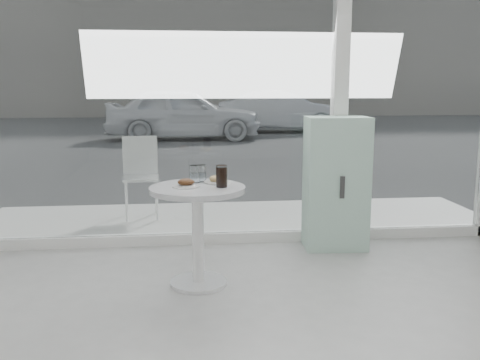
{
  "coord_description": "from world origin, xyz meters",
  "views": [
    {
      "loc": [
        -0.61,
        -2.04,
        1.52
      ],
      "look_at": [
        -0.2,
        1.7,
        0.85
      ],
      "focal_mm": 40.0,
      "sensor_mm": 36.0,
      "label": 1
    }
  ],
  "objects": [
    {
      "name": "water_tumbler_b",
      "position": [
        -0.46,
        2.12,
        0.83
      ],
      "size": [
        0.08,
        0.08,
        0.13
      ],
      "color": "white",
      "rests_on": "main_table"
    },
    {
      "name": "storefront",
      "position": [
        0.07,
        3.0,
        1.71
      ],
      "size": [
        5.0,
        0.14,
        3.0
      ],
      "color": "white",
      "rests_on": "ground"
    },
    {
      "name": "mint_cabinet",
      "position": [
        0.81,
        2.73,
        0.62
      ],
      "size": [
        0.59,
        0.42,
        1.23
      ],
      "rotation": [
        0.0,
        0.0,
        -0.06
      ],
      "color": "#9EC9B7",
      "rests_on": "ground"
    },
    {
      "name": "main_table",
      "position": [
        -0.5,
        1.9,
        0.55
      ],
      "size": [
        0.72,
        0.72,
        0.77
      ],
      "color": "white",
      "rests_on": "ground"
    },
    {
      "name": "plate_fritter",
      "position": [
        -0.58,
        1.88,
        0.8
      ],
      "size": [
        0.2,
        0.2,
        0.07
      ],
      "color": "silver",
      "rests_on": "main_table"
    },
    {
      "name": "car_white",
      "position": [
        -0.55,
        13.17,
        0.74
      ],
      "size": [
        4.35,
        1.82,
        1.47
      ],
      "primitive_type": "imported",
      "rotation": [
        0.0,
        0.0,
        1.55
      ],
      "color": "silver",
      "rests_on": "street"
    },
    {
      "name": "plate_donut",
      "position": [
        -0.34,
        2.04,
        0.79
      ],
      "size": [
        0.21,
        0.21,
        0.05
      ],
      "color": "silver",
      "rests_on": "main_table"
    },
    {
      "name": "car_silver",
      "position": [
        2.61,
        15.22,
        0.68
      ],
      "size": [
        4.19,
        1.66,
        1.35
      ],
      "primitive_type": "imported",
      "rotation": [
        0.0,
        0.0,
        1.51
      ],
      "color": "#A6A8AE",
      "rests_on": "street"
    },
    {
      "name": "street",
      "position": [
        0.0,
        16.0,
        -0.0
      ],
      "size": [
        40.0,
        24.0,
        0.0
      ],
      "primitive_type": "cube",
      "color": "#343434",
      "rests_on": "ground"
    },
    {
      "name": "patio_deck",
      "position": [
        0.0,
        3.8,
        0.03
      ],
      "size": [
        5.6,
        1.6,
        0.05
      ],
      "primitive_type": "cube",
      "color": "silver",
      "rests_on": "ground"
    },
    {
      "name": "cola_glass",
      "position": [
        -0.32,
        1.86,
        0.85
      ],
      "size": [
        0.09,
        0.09,
        0.16
      ],
      "color": "white",
      "rests_on": "main_table"
    },
    {
      "name": "water_tumbler_a",
      "position": [
        -0.51,
        2.08,
        0.83
      ],
      "size": [
        0.08,
        0.08,
        0.13
      ],
      "color": "white",
      "rests_on": "main_table"
    },
    {
      "name": "patio_chair",
      "position": [
        -1.08,
        3.98,
        0.56
      ],
      "size": [
        0.42,
        0.42,
        0.9
      ],
      "rotation": [
        0.0,
        0.0,
        0.08
      ],
      "color": "white",
      "rests_on": "patio_deck"
    },
    {
      "name": "far_building",
      "position": [
        0.0,
        25.0,
        4.0
      ],
      "size": [
        40.0,
        2.0,
        8.0
      ],
      "primitive_type": "cube",
      "color": "gray",
      "rests_on": "ground"
    }
  ]
}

